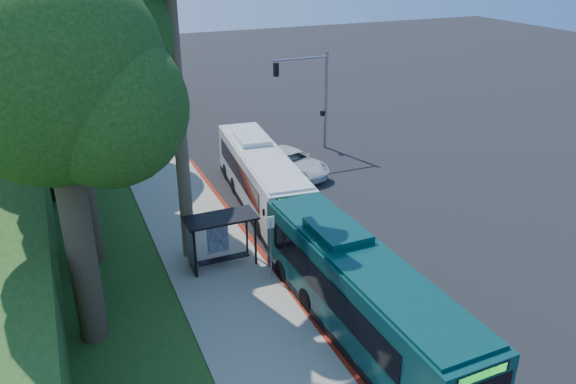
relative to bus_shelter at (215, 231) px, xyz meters
name	(u,v)px	position (x,y,z in m)	size (l,w,h in m)	color
ground	(328,214)	(7.26, 2.86, -1.81)	(140.00, 140.00, 0.00)	black
sidewalk	(200,238)	(-0.04, 2.86, -1.75)	(4.50, 70.00, 0.12)	gray
red_curb	(271,266)	(2.26, -1.14, -1.74)	(0.25, 30.00, 0.13)	maroon
grass_verge	(74,218)	(-5.74, 7.86, -1.78)	(8.00, 70.00, 0.06)	#234719
bus_shelter	(215,231)	(0.00, 0.00, 0.00)	(3.20, 1.51, 2.55)	black
stop_sign_pole	(271,239)	(1.86, -2.14, 0.28)	(0.35, 0.06, 3.17)	gray
traffic_signal_pole	(313,89)	(11.04, 12.86, 2.62)	(4.10, 0.30, 7.00)	gray
tree_0	(56,14)	(-5.14, 2.84, 9.40)	(8.40, 8.00, 15.70)	#382B1E
tree_6	(56,85)	(-5.65, -3.16, 7.90)	(7.56, 7.20, 13.74)	#382B1E
white_bus	(261,176)	(4.33, 5.55, -0.10)	(3.61, 11.89, 3.49)	silver
teal_bus	(361,293)	(3.61, -6.84, -0.02)	(2.88, 12.35, 3.67)	#093534
pickup	(293,162)	(7.82, 9.06, -1.04)	(2.55, 5.53, 1.54)	silver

